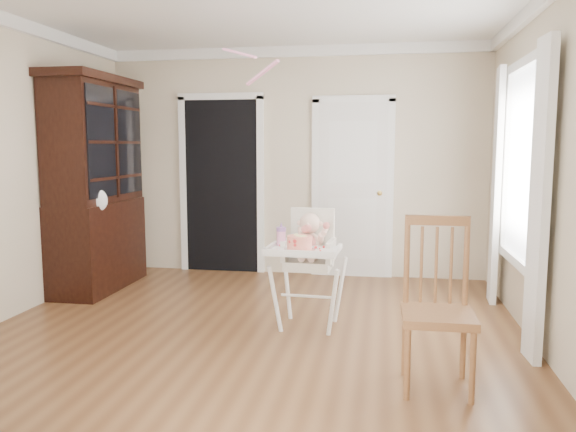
% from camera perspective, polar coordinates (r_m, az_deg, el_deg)
% --- Properties ---
extents(floor, '(5.00, 5.00, 0.00)m').
position_cam_1_polar(floor, '(4.56, -4.47, -12.73)').
color(floor, brown).
rests_on(floor, ground).
extents(wall_back, '(4.50, 0.00, 4.50)m').
position_cam_1_polar(wall_back, '(6.75, 0.63, 5.46)').
color(wall_back, beige).
rests_on(wall_back, floor).
extents(wall_right, '(0.00, 5.00, 5.00)m').
position_cam_1_polar(wall_right, '(4.33, 25.66, 3.80)').
color(wall_right, beige).
rests_on(wall_right, floor).
extents(doorway, '(1.06, 0.05, 2.22)m').
position_cam_1_polar(doorway, '(6.94, -6.76, 3.46)').
color(doorway, black).
rests_on(doorway, wall_back).
extents(closet_door, '(0.96, 0.09, 2.13)m').
position_cam_1_polar(closet_door, '(6.66, 6.56, 2.59)').
color(closet_door, white).
rests_on(closet_door, wall_back).
extents(window_right, '(0.13, 1.84, 2.30)m').
position_cam_1_polar(window_right, '(5.09, 22.40, 3.65)').
color(window_right, white).
rests_on(window_right, wall_right).
extents(high_chair, '(0.63, 0.76, 1.04)m').
position_cam_1_polar(high_chair, '(4.77, 2.12, -3.86)').
color(high_chair, white).
rests_on(high_chair, floor).
extents(baby, '(0.29, 0.22, 0.42)m').
position_cam_1_polar(baby, '(4.77, 2.21, -2.24)').
color(baby, beige).
rests_on(baby, high_chair).
extents(cake, '(0.26, 0.26, 0.12)m').
position_cam_1_polar(cake, '(4.49, 1.18, -2.75)').
color(cake, silver).
rests_on(cake, high_chair).
extents(sippy_cup, '(0.08, 0.08, 0.20)m').
position_cam_1_polar(sippy_cup, '(4.69, -0.69, -2.02)').
color(sippy_cup, pink).
rests_on(sippy_cup, high_chair).
extents(china_cabinet, '(0.60, 1.35, 2.28)m').
position_cam_1_polar(china_cabinet, '(6.37, -18.93, 3.11)').
color(china_cabinet, black).
rests_on(china_cabinet, floor).
extents(dining_chair, '(0.45, 0.45, 1.10)m').
position_cam_1_polar(dining_chair, '(3.75, 14.94, -9.16)').
color(dining_chair, brown).
rests_on(dining_chair, floor).
extents(streamer, '(0.39, 0.34, 0.15)m').
position_cam_1_polar(streamer, '(5.12, -5.00, 16.17)').
color(streamer, pink).
rests_on(streamer, ceiling).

